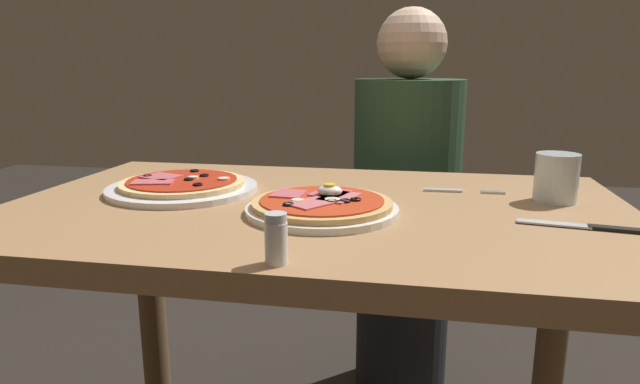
{
  "coord_description": "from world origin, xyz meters",
  "views": [
    {
      "loc": [
        0.19,
        -0.95,
        1.02
      ],
      "look_at": [
        0.01,
        -0.03,
        0.8
      ],
      "focal_mm": 30.45,
      "sensor_mm": 36.0,
      "label": 1
    }
  ],
  "objects": [
    {
      "name": "fork",
      "position": [
        0.26,
        0.15,
        0.77
      ],
      "size": [
        0.16,
        0.02,
        0.0
      ],
      "color": "silver",
      "rests_on": "dining_table"
    },
    {
      "name": "salt_shaker",
      "position": [
        0.01,
        -0.31,
        0.8
      ],
      "size": [
        0.03,
        0.03,
        0.07
      ],
      "color": "white",
      "rests_on": "dining_table"
    },
    {
      "name": "pizza_foreground",
      "position": [
        0.02,
        -0.06,
        0.78
      ],
      "size": [
        0.26,
        0.26,
        0.05
      ],
      "color": "white",
      "rests_on": "dining_table"
    },
    {
      "name": "pizza_across_left",
      "position": [
        -0.28,
        0.05,
        0.78
      ],
      "size": [
        0.3,
        0.3,
        0.03
      ],
      "color": "white",
      "rests_on": "dining_table"
    },
    {
      "name": "water_glass_near",
      "position": [
        0.43,
        0.1,
        0.81
      ],
      "size": [
        0.08,
        0.08,
        0.09
      ],
      "color": "silver",
      "rests_on": "dining_table"
    },
    {
      "name": "dining_table",
      "position": [
        0.0,
        0.0,
        0.63
      ],
      "size": [
        1.13,
        0.71,
        0.77
      ],
      "color": "#9E754C",
      "rests_on": "ground"
    },
    {
      "name": "knife",
      "position": [
        0.45,
        -0.07,
        0.77
      ],
      "size": [
        0.2,
        0.05,
        0.01
      ],
      "color": "silver",
      "rests_on": "dining_table"
    },
    {
      "name": "diner_person",
      "position": [
        0.15,
        0.67,
        0.56
      ],
      "size": [
        0.32,
        0.32,
        1.18
      ],
      "rotation": [
        0.0,
        0.0,
        3.14
      ],
      "color": "black",
      "rests_on": "ground"
    }
  ]
}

